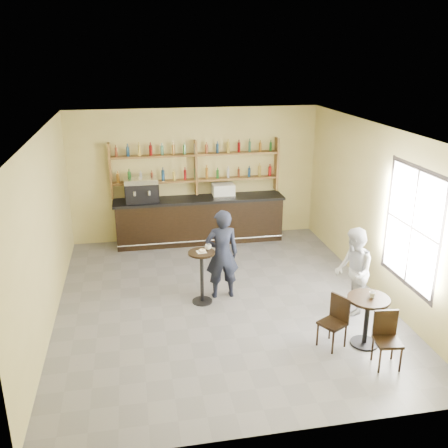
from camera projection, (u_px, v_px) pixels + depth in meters
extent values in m
plane|color=slate|center=(221.00, 301.00, 9.41)|extent=(7.00, 7.00, 0.00)
plane|color=white|center=(221.00, 131.00, 8.34)|extent=(7.00, 7.00, 0.00)
plane|color=#CCBE74|center=(195.00, 175.00, 12.12)|extent=(7.00, 0.00, 7.00)
plane|color=#CCBE74|center=(277.00, 320.00, 5.63)|extent=(7.00, 0.00, 7.00)
plane|color=#CCBE74|center=(45.00, 232.00, 8.35)|extent=(0.00, 7.00, 7.00)
plane|color=#CCBE74|center=(378.00, 211.00, 9.40)|extent=(0.00, 7.00, 7.00)
plane|color=white|center=(412.00, 227.00, 8.25)|extent=(0.00, 2.00, 2.00)
cube|color=white|center=(201.00, 252.00, 9.03)|extent=(0.19, 0.19, 0.00)
torus|color=#BE9345|center=(202.00, 251.00, 9.02)|extent=(0.14, 0.14, 0.05)
imported|color=white|center=(208.00, 247.00, 9.14)|extent=(0.13, 0.13, 0.09)
imported|color=black|center=(222.00, 254.00, 9.32)|extent=(0.63, 0.42, 1.73)
imported|color=white|center=(372.00, 295.00, 7.75)|extent=(0.11, 0.11, 0.10)
imported|color=#AFB0B5|center=(353.00, 271.00, 8.78)|extent=(0.75, 0.88, 1.58)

